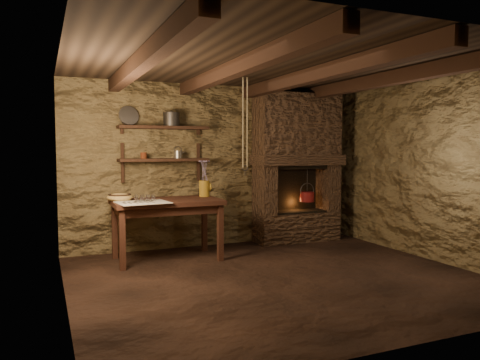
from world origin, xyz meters
name	(u,v)px	position (x,y,z in m)	size (l,w,h in m)	color
floor	(278,278)	(0.00, 0.00, 0.00)	(4.50, 4.50, 0.00)	black
back_wall	(217,166)	(0.00, 2.00, 1.20)	(4.50, 0.04, 2.40)	brown
front_wall	(408,185)	(0.00, -2.00, 1.20)	(4.50, 0.04, 2.40)	brown
left_wall	(63,177)	(-2.25, 0.00, 1.20)	(0.04, 4.00, 2.40)	brown
right_wall	(432,168)	(2.25, 0.00, 1.20)	(0.04, 4.00, 2.40)	brown
ceiling	(279,63)	(0.00, 0.00, 2.40)	(4.50, 4.00, 0.04)	black
beam_far_left	(142,61)	(-1.50, 0.00, 2.31)	(0.14, 3.95, 0.16)	black
beam_mid_left	(237,68)	(-0.50, 0.00, 2.31)	(0.14, 3.95, 0.16)	black
beam_mid_right	(318,74)	(0.50, 0.00, 2.31)	(0.14, 3.95, 0.16)	black
beam_far_right	(388,79)	(1.50, 0.00, 2.31)	(0.14, 3.95, 0.16)	black
shelf_lower	(164,160)	(-0.85, 1.84, 1.30)	(1.25, 0.30, 0.04)	black
shelf_upper	(163,128)	(-0.85, 1.84, 1.75)	(1.25, 0.30, 0.04)	black
hearth	(297,163)	(1.25, 1.77, 1.23)	(1.43, 0.51, 2.30)	#38261C
work_table	(167,227)	(-0.94, 1.35, 0.43)	(1.39, 0.80, 0.79)	black
linen_cloth	(143,202)	(-1.29, 1.12, 0.80)	(0.61, 0.49, 0.01)	silver
pewter_cutlery_row	(143,202)	(-1.29, 1.10, 0.81)	(0.51, 0.20, 0.01)	gray
drinking_glasses	(143,198)	(-1.27, 1.24, 0.84)	(0.20, 0.06, 0.08)	silver
stoneware_jug	(205,181)	(-0.36, 1.52, 1.01)	(0.19, 0.19, 0.51)	#AA8121
wooden_bowl	(120,198)	(-1.52, 1.47, 0.83)	(0.33, 0.33, 0.12)	#9D8044
iron_stockpot	(171,120)	(-0.73, 1.84, 1.86)	(0.23, 0.23, 0.17)	#2D2A28
tin_pan	(129,116)	(-1.31, 1.94, 1.91)	(0.27, 0.27, 0.04)	#969691
small_kettle	(178,155)	(-0.64, 1.84, 1.37)	(0.16, 0.12, 0.16)	#969691
rusty_tin	(144,156)	(-1.13, 1.84, 1.36)	(0.08, 0.08, 0.08)	#522010
red_pot	(307,196)	(1.41, 1.72, 0.71)	(0.26, 0.26, 0.54)	maroon
hanging_ropes	(245,123)	(0.05, 1.05, 1.80)	(0.08, 0.08, 1.20)	#C4B68A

